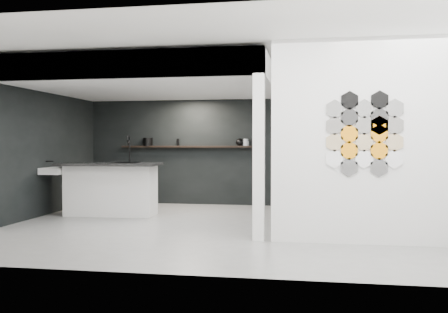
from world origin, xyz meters
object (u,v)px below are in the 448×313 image
(partition_panel, at_px, (362,141))
(stockpot, at_px, (148,142))
(kitchen_island, at_px, (111,188))
(glass_bowl, at_px, (246,143))
(bottle_dark, at_px, (178,142))
(glass_vase, at_px, (246,142))
(kettle, at_px, (240,142))
(wall_basin, at_px, (56,171))
(utensil_cup, at_px, (149,143))

(partition_panel, distance_m, stockpot, 5.80)
(kitchen_island, bearing_deg, glass_bowl, 36.04)
(kitchen_island, bearing_deg, bottle_dark, 64.07)
(glass_bowl, xyz_separation_m, glass_vase, (0.00, 0.00, 0.03))
(glass_vase, height_order, bottle_dark, bottle_dark)
(kettle, bearing_deg, partition_panel, -78.50)
(kettle, bearing_deg, wall_basin, -165.86)
(glass_bowl, height_order, utensil_cup, same)
(partition_panel, xyz_separation_m, stockpot, (-4.32, 3.87, 0.01))
(kitchen_island, height_order, glass_bowl, kitchen_island)
(glass_vase, bearing_deg, glass_bowl, 0.00)
(wall_basin, relative_size, glass_bowl, 4.25)
(wall_basin, bearing_deg, kettle, 32.36)
(wall_basin, height_order, bottle_dark, bottle_dark)
(wall_basin, height_order, kettle, kettle)
(utensil_cup, bearing_deg, glass_vase, 0.00)
(bottle_dark, relative_size, utensil_cup, 1.51)
(utensil_cup, bearing_deg, partition_panel, -41.93)
(bottle_dark, bearing_deg, glass_bowl, 0.00)
(wall_basin, distance_m, utensil_cup, 2.43)
(stockpot, distance_m, glass_vase, 2.25)
(stockpot, distance_m, bottle_dark, 0.70)
(glass_vase, bearing_deg, partition_panel, -61.77)
(kettle, distance_m, glass_vase, 0.13)
(kitchen_island, relative_size, glass_vase, 12.78)
(kitchen_island, relative_size, bottle_dark, 12.58)
(partition_panel, height_order, glass_bowl, partition_panel)
(wall_basin, distance_m, stockpot, 2.43)
(partition_panel, relative_size, utensil_cup, 27.50)
(wall_basin, distance_m, kitchen_island, 1.11)
(bottle_dark, height_order, utensil_cup, bottle_dark)
(partition_panel, height_order, utensil_cup, partition_panel)
(utensil_cup, bearing_deg, bottle_dark, 0.00)
(wall_basin, relative_size, kettle, 3.19)
(wall_basin, bearing_deg, glass_vase, 31.35)
(kitchen_island, bearing_deg, partition_panel, -26.81)
(stockpot, height_order, utensil_cup, stockpot)
(wall_basin, bearing_deg, stockpot, 61.04)
(kettle, relative_size, bottle_dark, 1.23)
(stockpot, distance_m, glass_bowl, 2.25)
(partition_panel, xyz_separation_m, bottle_dark, (-3.62, 3.87, -0.00))
(stockpot, distance_m, utensil_cup, 0.04)
(glass_vase, bearing_deg, bottle_dark, 180.00)
(partition_panel, relative_size, kettle, 14.87)
(glass_bowl, bearing_deg, kettle, 180.00)
(partition_panel, xyz_separation_m, glass_vase, (-2.08, 3.87, -0.00))
(kitchen_island, distance_m, glass_bowl, 3.14)
(bottle_dark, bearing_deg, partition_panel, -46.90)
(wall_basin, xyz_separation_m, glass_bowl, (3.39, 2.07, 0.52))
(glass_bowl, distance_m, glass_vase, 0.03)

